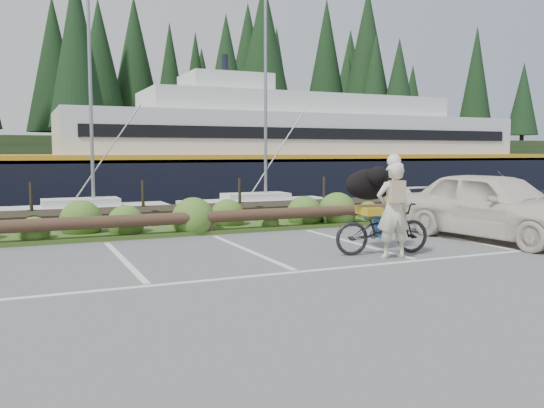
{
  "coord_description": "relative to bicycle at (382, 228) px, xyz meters",
  "views": [
    {
      "loc": [
        -4.42,
        -9.22,
        2.09
      ],
      "look_at": [
        -0.01,
        0.72,
        1.1
      ],
      "focal_mm": 38.0,
      "sensor_mm": 36.0,
      "label": 1
    }
  ],
  "objects": [
    {
      "name": "ground",
      "position": [
        -2.37,
        -0.52,
        -0.53
      ],
      "size": [
        72.0,
        72.0,
        0.0
      ],
      "primitive_type": "plane",
      "color": "#565659"
    },
    {
      "name": "harbor_backdrop",
      "position": [
        -1.98,
        77.94,
        -0.53
      ],
      "size": [
        170.0,
        160.0,
        30.0
      ],
      "color": "#1A283E",
      "rests_on": "ground"
    },
    {
      "name": "vegetation_strip",
      "position": [
        -2.37,
        4.78,
        -0.48
      ],
      "size": [
        34.0,
        1.6,
        0.1
      ],
      "primitive_type": "cube",
      "color": "#3D5B21",
      "rests_on": "ground"
    },
    {
      "name": "log_rail",
      "position": [
        -2.37,
        4.08,
        -0.53
      ],
      "size": [
        32.0,
        0.3,
        0.6
      ],
      "primitive_type": null,
      "color": "#443021",
      "rests_on": "ground"
    },
    {
      "name": "bicycle",
      "position": [
        0.0,
        0.0,
        0.0
      ],
      "size": [
        2.11,
        1.02,
        1.06
      ],
      "primitive_type": "imported",
      "rotation": [
        0.0,
        0.0,
        1.41
      ],
      "color": "black",
      "rests_on": "ground"
    },
    {
      "name": "cyclist",
      "position": [
        -0.08,
        -0.47,
        0.42
      ],
      "size": [
        0.75,
        0.56,
        1.89
      ],
      "primitive_type": "imported",
      "rotation": [
        0.0,
        0.0,
        2.98
      ],
      "color": "beige",
      "rests_on": "ground"
    },
    {
      "name": "dog",
      "position": [
        0.1,
        0.64,
        0.86
      ],
      "size": [
        0.74,
        1.23,
        0.67
      ],
      "primitive_type": "ellipsoid",
      "rotation": [
        0.0,
        0.0,
        1.41
      ],
      "color": "black",
      "rests_on": "bicycle"
    },
    {
      "name": "parked_car",
      "position": [
        3.52,
        0.5,
        0.29
      ],
      "size": [
        2.6,
        5.05,
        1.64
      ],
      "primitive_type": "imported",
      "rotation": [
        0.0,
        0.0,
        0.14
      ],
      "color": "silver",
      "rests_on": "ground"
    }
  ]
}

